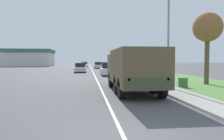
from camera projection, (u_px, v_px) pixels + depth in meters
The scene contains 13 objects.
ground_plane at pixel (92, 70), 44.76m from camera, with size 180.00×180.00×0.00m, color #4C4C4F.
lane_centre_stripe at pixel (92, 70), 44.76m from camera, with size 0.12×120.00×0.00m.
sidewalk_right at pixel (114, 69), 45.27m from camera, with size 1.80×120.00×0.12m.
grass_strip_right at pixel (134, 69), 45.77m from camera, with size 7.00×120.00×0.02m.
military_truck at pixel (133, 68), 13.95m from camera, with size 2.55×7.53×2.71m.
car_nearest_ahead at pixel (108, 69), 28.94m from camera, with size 1.90×4.43×1.72m.
car_second_ahead at pixel (80, 68), 35.91m from camera, with size 1.81×4.30×1.53m.
car_third_ahead at pixel (98, 65), 51.45m from camera, with size 1.75×4.85×1.52m.
car_fourth_ahead at pixel (84, 65), 61.41m from camera, with size 1.77×4.66×1.41m.
lamp_post at pixel (165, 31), 15.38m from camera, with size 1.69×0.24×6.69m.
tree_mid_right at pixel (207, 29), 18.18m from camera, with size 2.43×2.43×5.98m.
utility_box at pixel (183, 82), 16.42m from camera, with size 0.55×0.45×0.70m.
building_distant at pixel (28, 58), 70.42m from camera, with size 15.35×12.69×5.30m.
Camera 1 is at (-0.97, -4.89, 2.10)m, focal length 35.00 mm.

